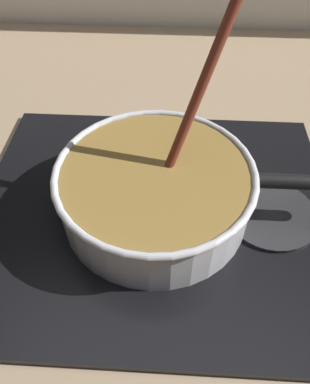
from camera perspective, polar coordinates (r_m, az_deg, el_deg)
name	(u,v)px	position (r m, az deg, el deg)	size (l,w,h in m)	color
ground	(138,278)	(0.57, -2.54, -12.64)	(2.40, 1.60, 0.04)	#9E8466
hob_plate	(155,212)	(0.61, 0.00, -3.00)	(0.56, 0.48, 0.01)	black
burner_ring	(155,208)	(0.60, 0.00, -2.40)	(0.18, 0.18, 0.01)	#592D0C
spare_burner	(270,213)	(0.62, 16.79, -3.08)	(0.14, 0.14, 0.01)	#262628
cooking_pan	(156,189)	(0.57, 0.13, 0.38)	(0.43, 0.29, 0.32)	silver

